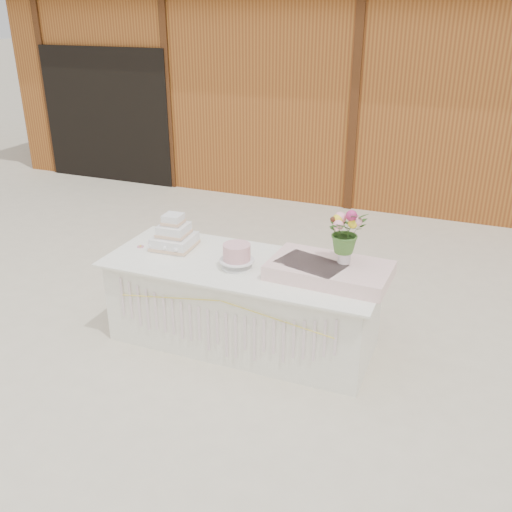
# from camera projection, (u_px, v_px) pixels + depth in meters

# --- Properties ---
(ground) EXTENTS (80.00, 80.00, 0.00)m
(ground) POSITION_uv_depth(u_px,v_px,m) (244.00, 340.00, 5.20)
(ground) COLOR beige
(ground) RESTS_ON ground
(barn) EXTENTS (12.60, 4.60, 3.30)m
(barn) POSITION_uv_depth(u_px,v_px,m) (381.00, 78.00, 9.62)
(barn) COLOR #98581F
(barn) RESTS_ON ground
(cake_table) EXTENTS (2.40, 1.00, 0.77)m
(cake_table) POSITION_uv_depth(u_px,v_px,m) (243.00, 303.00, 5.04)
(cake_table) COLOR silver
(cake_table) RESTS_ON ground
(wedding_cake) EXTENTS (0.38, 0.38, 0.32)m
(wedding_cake) POSITION_uv_depth(u_px,v_px,m) (174.00, 236.00, 5.17)
(wedding_cake) COLOR white
(wedding_cake) RESTS_ON cake_table
(pink_cake_stand) EXTENTS (0.30, 0.30, 0.21)m
(pink_cake_stand) POSITION_uv_depth(u_px,v_px,m) (237.00, 255.00, 4.77)
(pink_cake_stand) COLOR white
(pink_cake_stand) RESTS_ON cake_table
(satin_runner) EXTENTS (0.99, 0.60, 0.12)m
(satin_runner) POSITION_uv_depth(u_px,v_px,m) (330.00, 271.00, 4.62)
(satin_runner) COLOR #FFD1CD
(satin_runner) RESTS_ON cake_table
(flower_vase) EXTENTS (0.10, 0.10, 0.14)m
(flower_vase) POSITION_uv_depth(u_px,v_px,m) (344.00, 254.00, 4.59)
(flower_vase) COLOR #B7B7BC
(flower_vase) RESTS_ON satin_runner
(bouquet) EXTENTS (0.42, 0.42, 0.35)m
(bouquet) POSITION_uv_depth(u_px,v_px,m) (346.00, 226.00, 4.49)
(bouquet) COLOR #406E2C
(bouquet) RESTS_ON flower_vase
(loose_flowers) EXTENTS (0.20, 0.33, 0.02)m
(loose_flowers) POSITION_uv_depth(u_px,v_px,m) (154.00, 242.00, 5.33)
(loose_flowers) COLOR #CB7C8A
(loose_flowers) RESTS_ON cake_table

